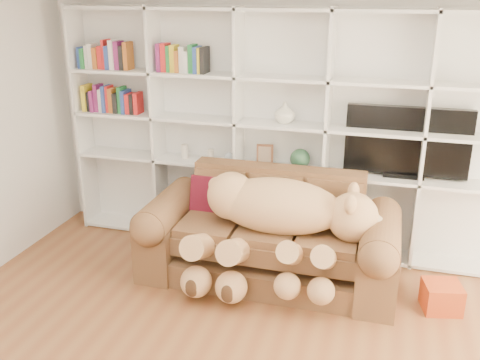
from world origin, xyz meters
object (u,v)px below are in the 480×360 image
(sofa, at_px, (270,240))
(gift_box, at_px, (441,297))
(tv, at_px, (407,143))
(teddy_bear, at_px, (277,220))

(sofa, distance_m, gift_box, 1.54)
(tv, bearing_deg, teddy_bear, -139.16)
(sofa, distance_m, tv, 1.57)
(teddy_bear, distance_m, tv, 1.46)
(teddy_bear, height_order, tv, tv)
(sofa, bearing_deg, tv, 31.65)
(sofa, xyz_separation_m, tv, (1.13, 0.70, 0.83))
(sofa, bearing_deg, gift_box, -5.76)
(teddy_bear, bearing_deg, sofa, 113.62)
(sofa, relative_size, gift_box, 7.68)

